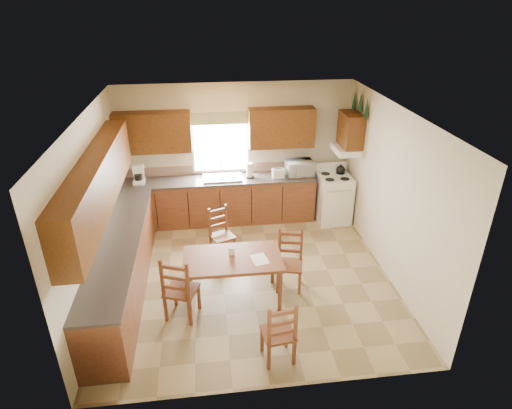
{
  "coord_description": "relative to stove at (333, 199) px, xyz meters",
  "views": [
    {
      "loc": [
        -0.6,
        -5.73,
        4.2
      ],
      "look_at": [
        0.15,
        0.3,
        1.15
      ],
      "focal_mm": 30.0,
      "sensor_mm": 36.0,
      "label": 1
    }
  ],
  "objects": [
    {
      "name": "chair_near_left",
      "position": [
        -2.92,
        -2.53,
        0.04
      ],
      "size": [
        0.54,
        0.53,
        1.02
      ],
      "primitive_type": "cube",
      "rotation": [
        0.0,
        0.0,
        2.79
      ],
      "color": "brown",
      "rests_on": "floor"
    },
    {
      "name": "window_valance",
      "position": [
        -2.18,
        0.49,
        1.58
      ],
      "size": [
        1.19,
        0.01,
        0.24
      ],
      "primitive_type": "cube",
      "color": "#435D29",
      "rests_on": "wall_back"
    },
    {
      "name": "wall_back",
      "position": [
        -1.88,
        0.55,
        0.88
      ],
      "size": [
        4.5,
        4.5,
        0.0
      ],
      "primitive_type": "plane",
      "color": "beige",
      "rests_on": "floor"
    },
    {
      "name": "wall_left",
      "position": [
        -4.13,
        -1.7,
        0.88
      ],
      "size": [
        4.5,
        4.5,
        0.0
      ],
      "primitive_type": "plane",
      "color": "beige",
      "rests_on": "floor"
    },
    {
      "name": "pine_decal_a",
      "position": [
        0.33,
        -0.37,
        1.91
      ],
      "size": [
        0.22,
        0.22,
        0.36
      ],
      "primitive_type": "cone",
      "color": "#193D1D",
      "rests_on": "wall_right"
    },
    {
      "name": "upper_cab_back_right",
      "position": [
        -1.02,
        0.38,
        1.39
      ],
      "size": [
        1.25,
        0.33,
        0.75
      ],
      "primitive_type": "cube",
      "color": "#5E3313",
      "rests_on": "wall_back"
    },
    {
      "name": "chair_near_right",
      "position": [
        -1.71,
        -3.48,
        -0.01
      ],
      "size": [
        0.43,
        0.42,
        0.92
      ],
      "primitive_type": "cube",
      "rotation": [
        0.0,
        0.0,
        3.27
      ],
      "color": "brown",
      "rests_on": "floor"
    },
    {
      "name": "table_paper",
      "position": [
        -1.8,
        -2.37,
        0.29
      ],
      "size": [
        0.27,
        0.33,
        0.0
      ],
      "primitive_type": "cube",
      "rotation": [
        0.0,
        0.0,
        0.2
      ],
      "color": "white",
      "rests_on": "dining_table"
    },
    {
      "name": "backsplash",
      "position": [
        -2.25,
        0.54,
        0.54
      ],
      "size": [
        3.75,
        0.01,
        0.18
      ],
      "primitive_type": "cube",
      "color": "#8C6755",
      "rests_on": "counter_back"
    },
    {
      "name": "window_pane",
      "position": [
        -2.18,
        0.51,
        1.08
      ],
      "size": [
        1.05,
        0.01,
        1.1
      ],
      "primitive_type": "cube",
      "color": "white",
      "rests_on": "wall_back"
    },
    {
      "name": "chair_far_right",
      "position": [
        -1.29,
        -2.07,
        0.0
      ],
      "size": [
        0.47,
        0.46,
        0.95
      ],
      "primitive_type": "cube",
      "rotation": [
        0.0,
        0.0,
        -0.23
      ],
      "color": "brown",
      "rests_on": "floor"
    },
    {
      "name": "pine_decal_b",
      "position": [
        0.33,
        -0.05,
        1.95
      ],
      "size": [
        0.22,
        0.22,
        0.36
      ],
      "primitive_type": "cone",
      "color": "#193D1D",
      "rests_on": "wall_right"
    },
    {
      "name": "window_frame",
      "position": [
        -2.18,
        0.52,
        1.08
      ],
      "size": [
        1.13,
        0.02,
        1.18
      ],
      "primitive_type": "cube",
      "color": "white",
      "rests_on": "wall_back"
    },
    {
      "name": "dining_table",
      "position": [
        -2.18,
        -2.28,
        -0.09
      ],
      "size": [
        1.42,
        0.82,
        0.76
      ],
      "primitive_type": "cube",
      "rotation": [
        0.0,
        0.0,
        -0.01
      ],
      "color": "brown",
      "rests_on": "floor"
    },
    {
      "name": "microwave",
      "position": [
        -0.66,
        0.25,
        0.6
      ],
      "size": [
        0.53,
        0.4,
        0.3
      ],
      "primitive_type": "imported",
      "rotation": [
        0.0,
        0.0,
        0.1
      ],
      "color": "white",
      "rests_on": "counter_back"
    },
    {
      "name": "counter_back",
      "position": [
        -2.25,
        0.25,
        0.43
      ],
      "size": [
        3.75,
        0.63,
        0.04
      ],
      "primitive_type": "cube",
      "color": "#413A36",
      "rests_on": "lower_cab_back"
    },
    {
      "name": "wall_front",
      "position": [
        -1.88,
        -3.95,
        0.88
      ],
      "size": [
        4.5,
        4.5,
        0.0
      ],
      "primitive_type": "plane",
      "color": "beige",
      "rests_on": "floor"
    },
    {
      "name": "paper_towel",
      "position": [
        -1.65,
        0.25,
        0.6
      ],
      "size": [
        0.17,
        0.17,
        0.3
      ],
      "primitive_type": "cylinder",
      "rotation": [
        0.0,
        0.0,
        0.41
      ],
      "color": "white",
      "rests_on": "counter_back"
    },
    {
      "name": "lower_cab_left",
      "position": [
        -3.83,
        -1.85,
        -0.03
      ],
      "size": [
        0.6,
        3.6,
        0.88
      ],
      "primitive_type": "cube",
      "color": "brown",
      "rests_on": "floor"
    },
    {
      "name": "counter_left",
      "position": [
        -3.83,
        -1.85,
        0.43
      ],
      "size": [
        0.63,
        3.6,
        0.04
      ],
      "primitive_type": "cube",
      "color": "#413A36",
      "rests_on": "lower_cab_left"
    },
    {
      "name": "ceiling",
      "position": [
        -1.88,
        -1.7,
        2.23
      ],
      "size": [
        4.5,
        4.5,
        0.0
      ],
      "primitive_type": "plane",
      "color": "#9D6525",
      "rests_on": "floor"
    },
    {
      "name": "upper_cab_stove",
      "position": [
        0.2,
        -0.05,
        1.43
      ],
      "size": [
        0.33,
        0.62,
        0.62
      ],
      "primitive_type": "cube",
      "color": "#5E3313",
      "rests_on": "wall_right"
    },
    {
      "name": "table_card",
      "position": [
        -2.19,
        -2.21,
        0.35
      ],
      "size": [
        0.09,
        0.04,
        0.11
      ],
      "primitive_type": "cube",
      "rotation": [
        0.0,
        0.0,
        -0.22
      ],
      "color": "white",
      "rests_on": "dining_table"
    },
    {
      "name": "sink_basin",
      "position": [
        -2.18,
        0.25,
        0.47
      ],
      "size": [
        0.75,
        0.45,
        0.04
      ],
      "primitive_type": "cube",
      "color": "silver",
      "rests_on": "counter_back"
    },
    {
      "name": "lower_cab_back",
      "position": [
        -2.25,
        0.25,
        -0.03
      ],
      "size": [
        3.75,
        0.6,
        0.88
      ],
      "primitive_type": "cube",
      "color": "brown",
      "rests_on": "floor"
    },
    {
      "name": "upper_cab_back_left",
      "position": [
        -3.43,
        0.38,
        1.39
      ],
      "size": [
        1.41,
        0.33,
        0.75
      ],
      "primitive_type": "cube",
      "color": "#5E3313",
      "rests_on": "wall_back"
    },
    {
      "name": "wall_right",
      "position": [
        0.37,
        -1.7,
        0.88
      ],
      "size": [
        4.5,
        4.5,
        0.0
      ],
      "primitive_type": "plane",
      "color": "beige",
      "rests_on": "floor"
    },
    {
      "name": "chair_far_left",
      "position": [
        -2.27,
        -1.04,
        -0.03
      ],
      "size": [
        0.48,
        0.47,
        0.89
      ],
      "primitive_type": "cube",
      "rotation": [
        0.0,
        0.0,
        0.41
      ],
      "color": "brown",
      "rests_on": "floor"
    },
    {
      "name": "upper_cab_left",
      "position": [
        -3.96,
        -1.85,
        1.39
      ],
      "size": [
        0.33,
        3.6,
        0.75
      ],
      "primitive_type": "cube",
      "color": "#5E3313",
      "rests_on": "wall_left"
    },
    {
      "name": "toaster",
      "position": [
        -1.1,
        0.17,
        0.54
      ],
      "size": [
        0.23,
        0.16,
        0.18
      ],
      "primitive_type": "cube",
      "rotation": [
        0.0,
        0.0,
        0.08
      ],
      "color": "white",
      "rests_on": "counter_back"
    },
    {
      "name": "stove",
      "position": [
        0.0,
        0.0,
        0.0
      ],
      "size": [
        0.64,
        0.66,
        0.94
      ],
      "primitive_type": "cube",
      "rotation": [
        0.0,
        0.0,
        0.02
      ],
      "color": "white",
      "rests_on": "floor"
    },
    {
      "name": "pine_decal_c",
      "position": [
        0.33,
        0.27,
        1.91
      ],
      "size": [
        0.22,
        0.22,
        0.36
      ],
      "primitive_type": "cone",
      "color": "#193D1D",
      "rests_on": "wall_right"
    },
    {
      "name": "coffeemaker",
      "position": [
        -3.76,
        0.23,
        0.64
      ],
      "size": [
        0.28,
        0.32,
        0.38
      ],
      "primitive_type": "cube",
      "rotation": [
        0.0,
        0.0,
        -0.27
      ],
      "color": "white",
      "rests_on": "counter_back"
    },
    {
      "name": "range_hood",
      "position": [
        0.15,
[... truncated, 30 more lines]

